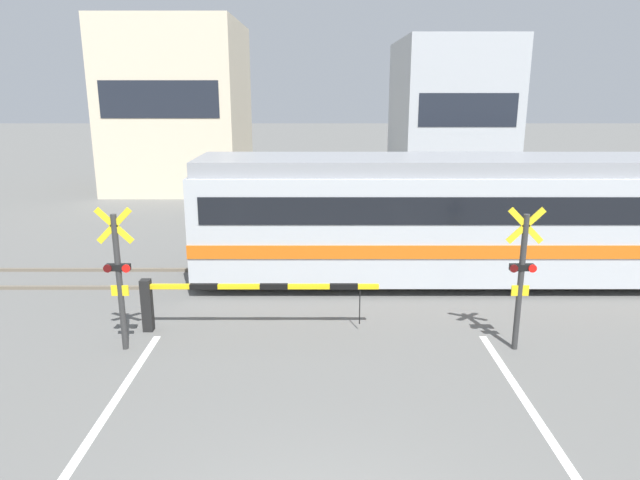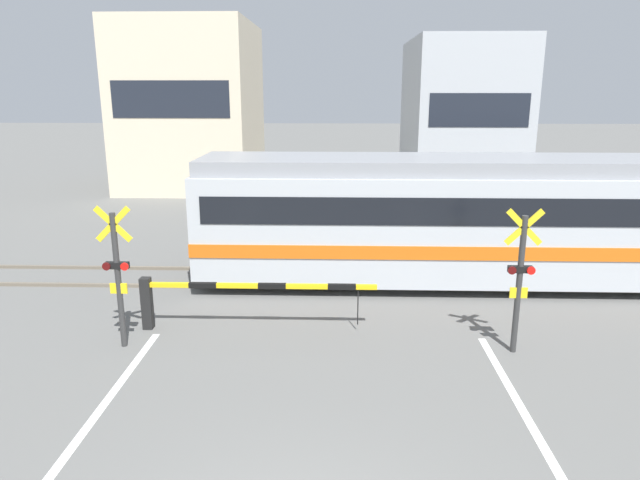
% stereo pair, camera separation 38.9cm
% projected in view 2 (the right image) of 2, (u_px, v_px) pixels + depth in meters
% --- Properties ---
extents(rail_track_near, '(50.00, 0.10, 0.08)m').
position_uv_depth(rail_track_near, '(322.00, 288.00, 14.05)').
color(rail_track_near, '#6B6051').
rests_on(rail_track_near, ground_plane).
extents(rail_track_far, '(50.00, 0.10, 0.08)m').
position_uv_depth(rail_track_far, '(323.00, 270.00, 15.43)').
color(rail_track_far, '#6B6051').
rests_on(rail_track_far, ground_plane).
extents(commuter_train, '(15.37, 2.76, 3.17)m').
position_uv_depth(commuter_train, '(507.00, 217.00, 14.17)').
color(commuter_train, '#B7BCC1').
rests_on(commuter_train, ground_plane).
extents(crossing_barrier_near, '(4.77, 0.20, 1.09)m').
position_uv_depth(crossing_barrier_near, '(213.00, 294.00, 11.52)').
color(crossing_barrier_near, black).
rests_on(crossing_barrier_near, ground_plane).
extents(crossing_barrier_far, '(4.77, 0.20, 1.09)m').
position_uv_depth(crossing_barrier_far, '(395.00, 224.00, 17.45)').
color(crossing_barrier_far, black).
rests_on(crossing_barrier_far, ground_plane).
extents(crossing_signal_left, '(0.68, 0.15, 2.74)m').
position_uv_depth(crossing_signal_left, '(117.00, 271.00, 10.56)').
color(crossing_signal_left, '#333333').
rests_on(crossing_signal_left, ground_plane).
extents(crossing_signal_right, '(0.68, 0.15, 2.74)m').
position_uv_depth(crossing_signal_right, '(520.00, 275.00, 10.33)').
color(crossing_signal_right, '#333333').
rests_on(crossing_signal_right, ground_plane).
extents(pedestrian, '(0.38, 0.22, 1.66)m').
position_uv_depth(pedestrian, '(325.00, 195.00, 21.24)').
color(pedestrian, '#23232D').
rests_on(pedestrian, ground_plane).
extents(building_left_of_street, '(6.14, 7.57, 7.92)m').
position_uv_depth(building_left_of_street, '(193.00, 106.00, 28.39)').
color(building_left_of_street, beige).
rests_on(building_left_of_street, ground_plane).
extents(building_right_of_street, '(5.09, 7.57, 7.11)m').
position_uv_depth(building_right_of_street, '(461.00, 115.00, 28.08)').
color(building_right_of_street, '#B2B7BC').
rests_on(building_right_of_street, ground_plane).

